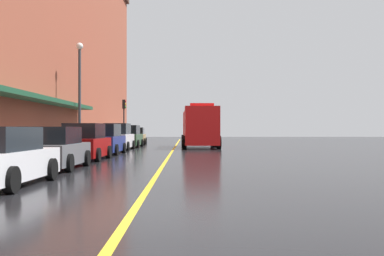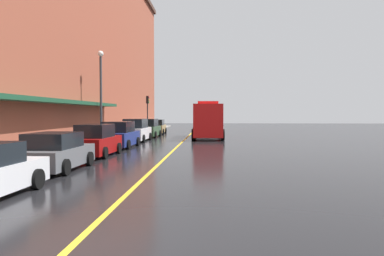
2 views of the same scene
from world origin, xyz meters
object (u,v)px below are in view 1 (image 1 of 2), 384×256
at_px(parked_car_2, 85,143).
at_px(parked_car_1, 53,149).
at_px(parked_car_5, 128,137).
at_px(parked_car_6, 136,137).
at_px(fire_truck, 200,127).
at_px(parked_car_4, 118,138).
at_px(parked_car_3, 104,140).
at_px(parking_meter_0, 36,139).
at_px(street_lamp_left, 80,84).
at_px(parking_meter_1, 115,134).
at_px(traffic_light_near, 124,113).

bearing_deg(parked_car_2, parked_car_1, -179.62).
height_order(parked_car_2, parked_car_5, parked_car_5).
bearing_deg(parked_car_6, fire_truck, -141.94).
xyz_separation_m(parked_car_4, parked_car_6, (0.04, 11.15, -0.10)).
bearing_deg(parked_car_3, parking_meter_0, 171.77).
xyz_separation_m(parked_car_1, street_lamp_left, (-1.92, 12.53, 3.65)).
height_order(parked_car_3, parked_car_6, parked_car_3).
height_order(parked_car_5, fire_truck, fire_truck).
height_order(parked_car_3, parking_meter_1, parked_car_3).
xyz_separation_m(parked_car_3, parking_meter_0, (-1.40, -8.02, 0.22)).
bearing_deg(parking_meter_1, parked_car_6, 69.54).
bearing_deg(fire_truck, street_lamp_left, -48.52).
bearing_deg(parked_car_4, fire_truck, -54.99).
xyz_separation_m(parking_meter_0, parking_meter_1, (0.00, 21.13, 0.00)).
xyz_separation_m(parked_car_4, fire_truck, (6.02, 4.07, 0.75)).
bearing_deg(parked_car_5, parked_car_4, -179.10).
bearing_deg(traffic_light_near, parked_car_5, -79.60).
bearing_deg(street_lamp_left, parked_car_6, 82.10).
xyz_separation_m(parked_car_3, parked_car_6, (0.01, 16.90, -0.06)).
relative_size(parked_car_3, parking_meter_0, 3.30).
bearing_deg(street_lamp_left, parked_car_2, -74.91).
relative_size(parked_car_1, parking_meter_0, 3.21).
bearing_deg(parked_car_6, parked_car_1, 177.71).
relative_size(parking_meter_0, traffic_light_near, 0.31).
bearing_deg(parked_car_1, parking_meter_1, 3.82).
height_order(parked_car_2, parking_meter_0, parked_car_2).
bearing_deg(parked_car_1, parked_car_5, 0.18).
bearing_deg(parked_car_2, fire_truck, -20.44).
bearing_deg(fire_truck, parked_car_2, -23.27).
xyz_separation_m(parked_car_6, traffic_light_near, (-1.35, 1.70, 2.38)).
bearing_deg(parked_car_4, street_lamp_left, 150.50).
height_order(parked_car_3, parking_meter_0, parked_car_3).
xyz_separation_m(parked_car_4, street_lamp_left, (-1.97, -3.35, 3.52)).
relative_size(parked_car_3, parked_car_5, 1.04).
relative_size(fire_truck, traffic_light_near, 2.01).
bearing_deg(parking_meter_0, street_lamp_left, 93.30).
xyz_separation_m(parked_car_6, fire_truck, (5.98, -7.08, 0.85)).
xyz_separation_m(parked_car_2, parked_car_3, (-0.01, 5.08, 0.02)).
height_order(parking_meter_0, street_lamp_left, street_lamp_left).
height_order(parked_car_5, street_lamp_left, street_lamp_left).
bearing_deg(parked_car_4, parked_car_6, 0.71).
xyz_separation_m(parked_car_3, traffic_light_near, (-1.34, 18.60, 2.31)).
bearing_deg(parked_car_3, parked_car_4, 2.05).
relative_size(parked_car_4, parked_car_5, 1.10).
distance_m(parked_car_3, parked_car_5, 10.96).
height_order(parked_car_6, parking_meter_1, parked_car_6).
bearing_deg(parking_meter_1, parked_car_2, -85.55).
height_order(parked_car_2, fire_truck, fire_truck).
bearing_deg(street_lamp_left, parked_car_4, 59.56).
relative_size(parked_car_3, fire_truck, 0.51).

